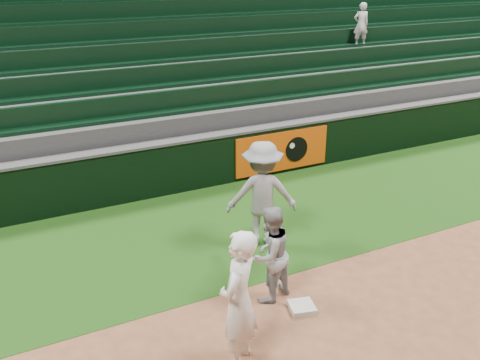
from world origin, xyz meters
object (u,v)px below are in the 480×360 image
(first_base, at_px, (302,307))
(first_baseman, at_px, (239,301))
(baserunner, at_px, (269,254))
(base_coach, at_px, (262,194))

(first_base, xyz_separation_m, first_baseman, (-1.41, -0.61, 0.95))
(baserunner, bearing_deg, first_baseman, 26.00)
(first_baseman, height_order, base_coach, base_coach)
(baserunner, relative_size, base_coach, 0.78)
(first_baseman, xyz_separation_m, base_coach, (1.87, 2.73, 0.03))
(first_base, relative_size, first_baseman, 0.19)
(first_base, bearing_deg, first_baseman, -156.67)
(baserunner, bearing_deg, first_base, 101.00)
(first_baseman, relative_size, baserunner, 1.25)
(first_base, height_order, base_coach, base_coach)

